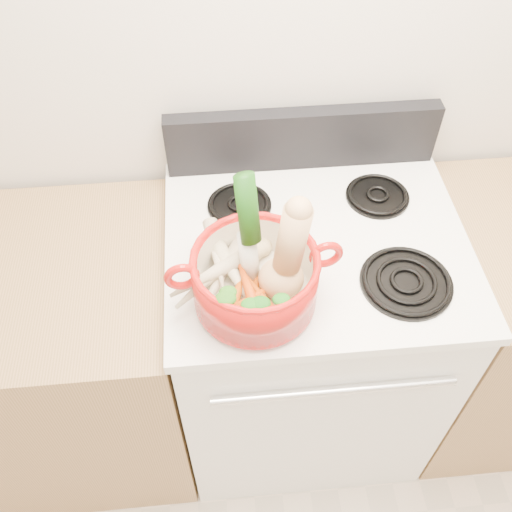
{
  "coord_description": "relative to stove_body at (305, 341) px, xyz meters",
  "views": [
    {
      "loc": [
        -0.25,
        0.44,
        2.04
      ],
      "look_at": [
        -0.18,
        1.2,
        1.14
      ],
      "focal_mm": 40.0,
      "sensor_mm": 36.0,
      "label": 1
    }
  ],
  "objects": [
    {
      "name": "ginger",
      "position": [
        -0.18,
        -0.08,
        0.56
      ],
      "size": [
        0.11,
        0.09,
        0.05
      ],
      "primitive_type": "ellipsoid",
      "rotation": [
        0.0,
        0.0,
        0.27
      ],
      "color": "tan",
      "rests_on": "dutch_oven"
    },
    {
      "name": "wall_back",
      "position": [
        0.0,
        0.35,
        0.84
      ],
      "size": [
        3.5,
        0.02,
        2.6
      ],
      "primitive_type": "cube",
      "color": "beige",
      "rests_on": "floor"
    },
    {
      "name": "cooktop",
      "position": [
        0.0,
        0.0,
        0.47
      ],
      "size": [
        0.78,
        0.67,
        0.03
      ],
      "primitive_type": "cube",
      "color": "white",
      "rests_on": "stove_body"
    },
    {
      "name": "oven_handle",
      "position": [
        0.0,
        -0.34,
        0.32
      ],
      "size": [
        0.6,
        0.02,
        0.02
      ],
      "primitive_type": "cylinder",
      "rotation": [
        0.0,
        1.57,
        0.0
      ],
      "color": "silver",
      "rests_on": "stove_body"
    },
    {
      "name": "burner_front_left",
      "position": [
        -0.19,
        -0.16,
        0.5
      ],
      "size": [
        0.22,
        0.22,
        0.02
      ],
      "primitive_type": "cylinder",
      "color": "black",
      "rests_on": "cooktop"
    },
    {
      "name": "burner_front_right",
      "position": [
        0.19,
        -0.16,
        0.5
      ],
      "size": [
        0.22,
        0.22,
        0.02
      ],
      "primitive_type": "cylinder",
      "color": "black",
      "rests_on": "cooktop"
    },
    {
      "name": "parsnip_1",
      "position": [
        -0.27,
        -0.15,
        0.57
      ],
      "size": [
        0.2,
        0.18,
        0.07
      ],
      "primitive_type": "cone",
      "rotation": [
        1.66,
        0.0,
        -0.88
      ],
      "color": "beige",
      "rests_on": "dutch_oven"
    },
    {
      "name": "dutch_oven",
      "position": [
        -0.18,
        -0.18,
        0.58
      ],
      "size": [
        0.31,
        0.31,
        0.14
      ],
      "primitive_type": "cylinder",
      "rotation": [
        0.0,
        0.0,
        0.1
      ],
      "color": "#B2130F",
      "rests_on": "burner_front_left"
    },
    {
      "name": "burner_back_right",
      "position": [
        0.19,
        0.14,
        0.5
      ],
      "size": [
        0.17,
        0.17,
        0.02
      ],
      "primitive_type": "cylinder",
      "color": "black",
      "rests_on": "cooktop"
    },
    {
      "name": "carrot_1",
      "position": [
        -0.22,
        -0.21,
        0.56
      ],
      "size": [
        0.1,
        0.17,
        0.05
      ],
      "primitive_type": "cone",
      "rotation": [
        1.66,
        0.0,
        -0.4
      ],
      "color": "#B84F09",
      "rests_on": "dutch_oven"
    },
    {
      "name": "burner_back_left",
      "position": [
        -0.19,
        0.14,
        0.5
      ],
      "size": [
        0.17,
        0.17,
        0.02
      ],
      "primitive_type": "cylinder",
      "color": "black",
      "rests_on": "cooktop"
    },
    {
      "name": "parsnip_4",
      "position": [
        -0.26,
        -0.1,
        0.58
      ],
      "size": [
        0.06,
        0.19,
        0.05
      ],
      "primitive_type": "cone",
      "rotation": [
        1.66,
        0.0,
        0.11
      ],
      "color": "beige",
      "rests_on": "dutch_oven"
    },
    {
      "name": "stove_body",
      "position": [
        0.0,
        0.0,
        0.0
      ],
      "size": [
        0.76,
        0.65,
        0.92
      ],
      "primitive_type": "cube",
      "color": "white",
      "rests_on": "floor"
    },
    {
      "name": "parsnip_0",
      "position": [
        -0.25,
        -0.15,
        0.56
      ],
      "size": [
        0.14,
        0.2,
        0.06
      ],
      "primitive_type": "cone",
      "rotation": [
        1.66,
        0.0,
        -0.53
      ],
      "color": "beige",
      "rests_on": "dutch_oven"
    },
    {
      "name": "parsnip_2",
      "position": [
        -0.22,
        -0.16,
        0.58
      ],
      "size": [
        0.12,
        0.2,
        0.06
      ],
      "primitive_type": "cone",
      "rotation": [
        1.66,
        0.0,
        0.41
      ],
      "color": "beige",
      "rests_on": "dutch_oven"
    },
    {
      "name": "leek",
      "position": [
        -0.19,
        -0.14,
        0.69
      ],
      "size": [
        0.08,
        0.12,
        0.3
      ],
      "primitive_type": "cylinder",
      "rotation": [
        -0.22,
        0.0,
        0.31
      ],
      "color": "beige",
      "rests_on": "dutch_oven"
    },
    {
      "name": "pot_handle_left",
      "position": [
        -0.34,
        -0.2,
        0.63
      ],
      "size": [
        0.08,
        0.03,
        0.08
      ],
      "primitive_type": "torus",
      "rotation": [
        1.57,
        0.0,
        0.1
      ],
      "color": "#B2130F",
      "rests_on": "dutch_oven"
    },
    {
      "name": "carrot_0",
      "position": [
        -0.18,
        -0.22,
        0.56
      ],
      "size": [
        0.06,
        0.16,
        0.04
      ],
      "primitive_type": "cone",
      "rotation": [
        1.66,
        0.0,
        -0.18
      ],
      "color": "#D1450A",
      "rests_on": "dutch_oven"
    },
    {
      "name": "pot_handle_right",
      "position": [
        -0.02,
        -0.16,
        0.63
      ],
      "size": [
        0.08,
        0.03,
        0.08
      ],
      "primitive_type": "torus",
      "rotation": [
        1.57,
        0.0,
        0.1
      ],
      "color": "#B2130F",
      "rests_on": "dutch_oven"
    },
    {
      "name": "carrot_4",
      "position": [
        -0.19,
        -0.21,
        0.58
      ],
      "size": [
        0.07,
        0.17,
        0.05
      ],
      "primitive_type": "cone",
      "rotation": [
        1.66,
        0.0,
        0.2
      ],
      "color": "#CF4E0A",
      "rests_on": "dutch_oven"
    },
    {
      "name": "squash",
      "position": [
        -0.12,
        -0.19,
        0.67
      ],
      "size": [
        0.14,
        0.12,
        0.27
      ],
      "primitive_type": null,
      "rotation": [
        0.0,
        0.1,
        -0.06
      ],
      "color": "tan",
      "rests_on": "dutch_oven"
    },
    {
      "name": "carrot_3",
      "position": [
        -0.19,
        -0.23,
        0.57
      ],
      "size": [
        0.12,
        0.09,
        0.04
      ],
      "primitive_type": "cone",
      "rotation": [
        1.66,
        0.0,
        -1.02
      ],
      "color": "#CD410A",
      "rests_on": "dutch_oven"
    },
    {
      "name": "control_backsplash",
      "position": [
        0.0,
        0.3,
        0.58
      ],
      "size": [
        0.76,
        0.05,
        0.18
      ],
      "primitive_type": "cube",
      "color": "black",
      "rests_on": "cooktop"
    },
    {
      "name": "parsnip_3",
      "position": [
        -0.28,
        -0.16,
        0.58
      ],
      "size": [
        0.19,
        0.12,
        0.06
      ],
      "primitive_type": "cone",
      "rotation": [
        1.66,
        0.0,
        -1.16
      ],
      "color": "beige",
      "rests_on": "dutch_oven"
    },
    {
      "name": "carrot_2",
      "position": [
        -0.17,
        -0.22,
        0.57
      ],
      "size": [
        0.1,
        0.15,
        0.04
      ],
      "primitive_type": "cone",
      "rotation": [
        1.66,
        0.0,
        0.48
      ],
      "color": "#B93A09",
      "rests_on": "dutch_oven"
    }
  ]
}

